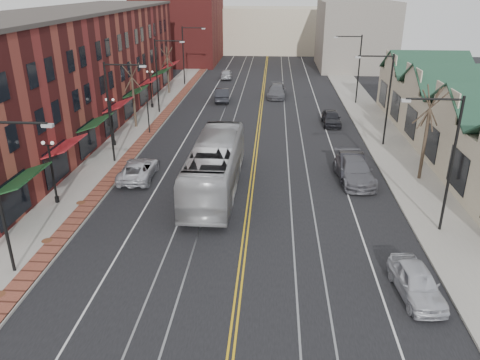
# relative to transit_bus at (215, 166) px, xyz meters

# --- Properties ---
(ground) EXTENTS (160.00, 160.00, 0.00)m
(ground) POSITION_rel_transit_bus_xyz_m (2.53, -11.10, -1.81)
(ground) COLOR black
(ground) RESTS_ON ground
(sidewalk_left) EXTENTS (4.00, 120.00, 0.15)m
(sidewalk_left) POSITION_rel_transit_bus_xyz_m (-9.47, 8.90, -1.74)
(sidewalk_left) COLOR gray
(sidewalk_left) RESTS_ON ground
(sidewalk_right) EXTENTS (4.00, 120.00, 0.15)m
(sidewalk_right) POSITION_rel_transit_bus_xyz_m (14.53, 8.90, -1.74)
(sidewalk_right) COLOR gray
(sidewalk_right) RESTS_ON ground
(building_left) EXTENTS (10.00, 50.00, 11.00)m
(building_left) POSITION_rel_transit_bus_xyz_m (-16.47, 15.90, 3.69)
(building_left) COLOR maroon
(building_left) RESTS_ON ground
(building_right) EXTENTS (8.00, 36.00, 4.60)m
(building_right) POSITION_rel_transit_bus_xyz_m (20.53, 8.90, 0.49)
(building_right) COLOR #BEAF92
(building_right) RESTS_ON ground
(backdrop_left) EXTENTS (14.00, 18.00, 14.00)m
(backdrop_left) POSITION_rel_transit_bus_xyz_m (-13.47, 58.90, 5.19)
(backdrop_left) COLOR maroon
(backdrop_left) RESTS_ON ground
(backdrop_mid) EXTENTS (22.00, 14.00, 9.00)m
(backdrop_mid) POSITION_rel_transit_bus_xyz_m (2.53, 73.90, 2.69)
(backdrop_mid) COLOR #BEAF92
(backdrop_mid) RESTS_ON ground
(backdrop_right) EXTENTS (12.00, 16.00, 11.00)m
(backdrop_right) POSITION_rel_transit_bus_xyz_m (17.53, 53.90, 3.69)
(backdrop_right) COLOR slate
(backdrop_right) RESTS_ON ground
(streetlight_l_0) EXTENTS (3.33, 0.25, 8.00)m
(streetlight_l_0) POSITION_rel_transit_bus_xyz_m (-8.52, -11.10, 3.22)
(streetlight_l_0) COLOR black
(streetlight_l_0) RESTS_ON sidewalk_left
(streetlight_l_1) EXTENTS (3.33, 0.25, 8.00)m
(streetlight_l_1) POSITION_rel_transit_bus_xyz_m (-8.52, 4.90, 3.22)
(streetlight_l_1) COLOR black
(streetlight_l_1) RESTS_ON sidewalk_left
(streetlight_l_2) EXTENTS (3.33, 0.25, 8.00)m
(streetlight_l_2) POSITION_rel_transit_bus_xyz_m (-8.52, 20.90, 3.22)
(streetlight_l_2) COLOR black
(streetlight_l_2) RESTS_ON sidewalk_left
(streetlight_l_3) EXTENTS (3.33, 0.25, 8.00)m
(streetlight_l_3) POSITION_rel_transit_bus_xyz_m (-8.52, 36.90, 3.22)
(streetlight_l_3) COLOR black
(streetlight_l_3) RESTS_ON sidewalk_left
(streetlight_r_0) EXTENTS (3.33, 0.25, 8.00)m
(streetlight_r_0) POSITION_rel_transit_bus_xyz_m (13.57, -5.10, 3.22)
(streetlight_r_0) COLOR black
(streetlight_r_0) RESTS_ON sidewalk_right
(streetlight_r_1) EXTENTS (3.33, 0.25, 8.00)m
(streetlight_r_1) POSITION_rel_transit_bus_xyz_m (13.57, 10.90, 3.22)
(streetlight_r_1) COLOR black
(streetlight_r_1) RESTS_ON sidewalk_right
(streetlight_r_2) EXTENTS (3.33, 0.25, 8.00)m
(streetlight_r_2) POSITION_rel_transit_bus_xyz_m (13.57, 26.90, 3.22)
(streetlight_r_2) COLOR black
(streetlight_r_2) RESTS_ON sidewalk_right
(lamppost_l_1) EXTENTS (0.84, 0.28, 4.27)m
(lamppost_l_1) POSITION_rel_transit_bus_xyz_m (-10.27, -3.10, 0.39)
(lamppost_l_1) COLOR black
(lamppost_l_1) RESTS_ON sidewalk_left
(lamppost_l_2) EXTENTS (0.84, 0.28, 4.27)m
(lamppost_l_2) POSITION_rel_transit_bus_xyz_m (-10.27, 8.90, 0.39)
(lamppost_l_2) COLOR black
(lamppost_l_2) RESTS_ON sidewalk_left
(lamppost_l_3) EXTENTS (0.84, 0.28, 4.27)m
(lamppost_l_3) POSITION_rel_transit_bus_xyz_m (-10.27, 22.90, 0.39)
(lamppost_l_3) COLOR black
(lamppost_l_3) RESTS_ON sidewalk_left
(tree_left_near) EXTENTS (1.78, 1.37, 6.48)m
(tree_left_near) POSITION_rel_transit_bus_xyz_m (-9.97, 14.90, 1.70)
(tree_left_near) COLOR #382B21
(tree_left_near) RESTS_ON sidewalk_left
(tree_left_far) EXTENTS (1.66, 1.28, 6.02)m
(tree_left_far) POSITION_rel_transit_bus_xyz_m (-9.97, 30.90, 1.47)
(tree_left_far) COLOR #382B21
(tree_left_far) RESTS_ON sidewalk_left
(tree_right_mid) EXTENTS (1.90, 1.46, 6.93)m
(tree_right_mid) POSITION_rel_transit_bus_xyz_m (15.03, 2.90, 1.94)
(tree_right_mid) COLOR #382B21
(tree_right_mid) RESTS_ON sidewalk_right
(manhole_mid) EXTENTS (0.60, 0.60, 0.02)m
(manhole_mid) POSITION_rel_transit_bus_xyz_m (-8.67, -8.10, -1.65)
(manhole_mid) COLOR #592D19
(manhole_mid) RESTS_ON sidewalk_left
(manhole_far) EXTENTS (0.60, 0.60, 0.02)m
(manhole_far) POSITION_rel_transit_bus_xyz_m (-8.67, -3.10, -1.65)
(manhole_far) COLOR #592D19
(manhole_far) RESTS_ON sidewalk_left
(traffic_signal) EXTENTS (0.18, 0.15, 3.80)m
(traffic_signal) POSITION_rel_transit_bus_xyz_m (-8.07, 12.90, 0.54)
(traffic_signal) COLOR black
(traffic_signal) RESTS_ON sidewalk_left
(transit_bus) EXTENTS (3.19, 13.03, 3.62)m
(transit_bus) POSITION_rel_transit_bus_xyz_m (0.00, 0.00, 0.00)
(transit_bus) COLOR #B4B4B6
(transit_bus) RESTS_ON ground
(parked_suv) EXTENTS (2.62, 5.28, 1.44)m
(parked_suv) POSITION_rel_transit_bus_xyz_m (-6.05, 1.69, -1.09)
(parked_suv) COLOR silver
(parked_suv) RESTS_ON ground
(parked_car_a) EXTENTS (2.14, 4.44, 1.46)m
(parked_car_a) POSITION_rel_transit_bus_xyz_m (10.88, -11.54, -1.08)
(parked_car_a) COLOR silver
(parked_car_a) RESTS_ON ground
(parked_car_b) EXTENTS (2.19, 5.26, 1.69)m
(parked_car_b) POSITION_rel_transit_bus_xyz_m (10.03, 3.29, -0.96)
(parked_car_b) COLOR black
(parked_car_b) RESTS_ON ground
(parked_car_c) EXTENTS (2.81, 6.04, 1.71)m
(parked_car_c) POSITION_rel_transit_bus_xyz_m (10.09, 2.36, -0.96)
(parked_car_c) COLOR slate
(parked_car_c) RESTS_ON ground
(parked_car_d) EXTENTS (1.79, 4.43, 1.51)m
(parked_car_d) POSITION_rel_transit_bus_xyz_m (10.03, 17.42, -1.06)
(parked_car_d) COLOR black
(parked_car_d) RESTS_ON ground
(distant_car_left) EXTENTS (2.19, 5.08, 1.63)m
(distant_car_left) POSITION_rel_transit_bus_xyz_m (-2.45, 27.26, -1.00)
(distant_car_left) COLOR #212227
(distant_car_left) RESTS_ON ground
(distant_car_right) EXTENTS (2.58, 5.66, 1.61)m
(distant_car_right) POSITION_rel_transit_bus_xyz_m (4.37, 29.96, -1.01)
(distant_car_right) COLOR #5C5D63
(distant_car_right) RESTS_ON ground
(distant_car_far) EXTENTS (2.01, 4.41, 1.47)m
(distant_car_far) POSITION_rel_transit_bus_xyz_m (-3.39, 42.04, -1.08)
(distant_car_far) COLOR #A3A4AA
(distant_car_far) RESTS_ON ground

